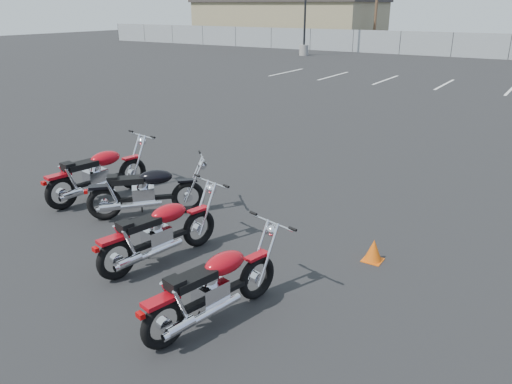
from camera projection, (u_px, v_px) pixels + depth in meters
The scene contains 10 objects.
ground at pixel (227, 236), 8.49m from camera, with size 120.00×120.00×0.00m, color black.
motorcycle_front_red at pixel (98, 174), 9.98m from camera, with size 0.92×2.34×1.15m.
motorcycle_second_black at pixel (146, 191), 9.12m from camera, with size 1.84×1.87×1.08m.
motorcycle_third_red at pixel (159, 232), 7.48m from camera, with size 0.95×2.18×1.07m.
motorcycle_rear_red at pixel (214, 287), 6.04m from camera, with size 0.95×2.15×1.06m.
training_cone_near at pixel (374, 250), 7.62m from camera, with size 0.29×0.29×0.35m.
light_pole_west at pixel (305, 23), 38.45m from camera, with size 0.80×0.70×9.44m.
chainlink_fence at pixel (510, 47), 35.84m from camera, with size 80.06×0.06×1.80m.
tan_building_west at pixel (289, 21), 51.98m from camera, with size 18.40×10.40×4.30m.
parking_line_stripes at pixel (414, 82), 25.55m from camera, with size 15.12×4.00×0.01m.
Camera 1 is at (4.54, -6.23, 3.68)m, focal length 35.00 mm.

